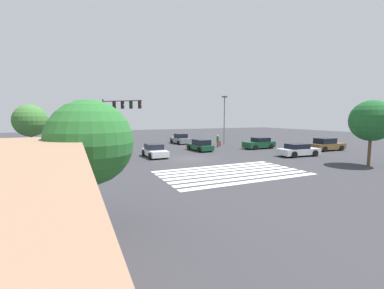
# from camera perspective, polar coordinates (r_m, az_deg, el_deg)

# --- Properties ---
(ground_plane) EXTENTS (125.40, 125.40, 0.00)m
(ground_plane) POSITION_cam_1_polar(r_m,az_deg,el_deg) (26.90, -0.00, -3.18)
(ground_plane) COLOR #333338
(crosswalk_markings) EXTENTS (11.34, 6.30, 0.01)m
(crosswalk_markings) POSITION_cam_1_polar(r_m,az_deg,el_deg) (20.45, 8.91, -6.22)
(crosswalk_markings) COLOR silver
(crosswalk_markings) RESTS_ON ground_plane
(traffic_signal_mast) EXTENTS (3.83, 3.83, 6.43)m
(traffic_signal_mast) POSITION_cam_1_polar(r_m,az_deg,el_deg) (30.93, -16.25, 6.80)
(traffic_signal_mast) COLOR #47474C
(traffic_signal_mast) RESTS_ON ground_plane
(car_0) EXTENTS (2.14, 4.19, 1.41)m
(car_0) POSITION_cam_1_polar(r_m,az_deg,el_deg) (28.33, -8.30, -1.41)
(car_0) COLOR silver
(car_0) RESTS_ON ground_plane
(car_1) EXTENTS (4.52, 2.29, 1.43)m
(car_1) POSITION_cam_1_polar(r_m,az_deg,el_deg) (28.85, -32.87, -2.14)
(car_1) COLOR maroon
(car_1) RESTS_ON ground_plane
(car_2) EXTENTS (2.19, 4.56, 1.65)m
(car_2) POSITION_cam_1_polar(r_m,az_deg,el_deg) (42.09, -2.66, 1.19)
(car_2) COLOR gray
(car_2) RESTS_ON ground_plane
(car_3) EXTENTS (4.44, 2.26, 1.53)m
(car_3) POSITION_cam_1_polar(r_m,az_deg,el_deg) (36.68, 14.72, 0.24)
(car_3) COLOR #144728
(car_3) RESTS_ON ground_plane
(car_4) EXTENTS (2.16, 4.46, 1.48)m
(car_4) POSITION_cam_1_polar(r_m,az_deg,el_deg) (33.22, 1.85, -0.19)
(car_4) COLOR #144728
(car_4) RESTS_ON ground_plane
(car_5) EXTENTS (4.85, 2.23, 1.64)m
(car_5) POSITION_cam_1_polar(r_m,az_deg,el_deg) (37.69, 27.71, -0.04)
(car_5) COLOR brown
(car_5) RESTS_ON ground_plane
(car_6) EXTENTS (4.82, 2.32, 1.40)m
(car_6) POSITION_cam_1_polar(r_m,az_deg,el_deg) (30.95, 22.54, -1.18)
(car_6) COLOR silver
(car_6) RESTS_ON ground_plane
(pedestrian) EXTENTS (0.41, 0.41, 1.80)m
(pedestrian) POSITION_cam_1_polar(r_m,az_deg,el_deg) (37.12, 5.76, 0.94)
(pedestrian) COLOR brown
(pedestrian) RESTS_ON ground_plane
(street_light_pole_a) EXTENTS (0.80, 0.36, 7.61)m
(street_light_pole_a) POSITION_cam_1_polar(r_m,az_deg,el_deg) (41.09, 7.20, 6.41)
(street_light_pole_a) COLOR slate
(street_light_pole_a) RESTS_ON ground_plane
(tree_corner_a) EXTENTS (3.82, 3.82, 5.84)m
(tree_corner_a) POSITION_cam_1_polar(r_m,az_deg,el_deg) (36.15, -32.29, 4.50)
(tree_corner_a) COLOR brown
(tree_corner_a) RESTS_ON ground_plane
(tree_corner_b) EXTENTS (3.61, 3.61, 5.85)m
(tree_corner_b) POSITION_cam_1_polar(r_m,az_deg,el_deg) (27.64, 35.05, 4.36)
(tree_corner_b) COLOR brown
(tree_corner_b) RESTS_ON ground_plane
(tree_corner_c) EXTENTS (3.19, 3.19, 5.00)m
(tree_corner_c) POSITION_cam_1_polar(r_m,az_deg,el_deg) (10.27, -21.72, 0.37)
(tree_corner_c) COLOR brown
(tree_corner_c) RESTS_ON ground_plane
(fire_hydrant) EXTENTS (0.22, 0.22, 0.86)m
(fire_hydrant) POSITION_cam_1_polar(r_m,az_deg,el_deg) (38.45, 6.23, 0.23)
(fire_hydrant) COLOR red
(fire_hydrant) RESTS_ON ground_plane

